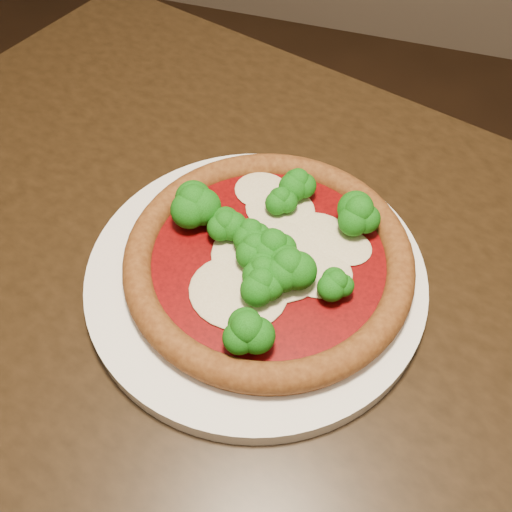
% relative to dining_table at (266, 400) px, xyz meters
% --- Properties ---
extents(dining_table, '(1.32, 1.11, 0.75)m').
position_rel_dining_table_xyz_m(dining_table, '(0.00, 0.00, 0.00)').
color(dining_table, black).
rests_on(dining_table, floor).
extents(plate, '(0.33, 0.33, 0.02)m').
position_rel_dining_table_xyz_m(plate, '(-0.03, 0.07, 0.11)').
color(plate, white).
rests_on(plate, dining_table).
extents(pizza, '(0.27, 0.27, 0.06)m').
position_rel_dining_table_xyz_m(pizza, '(-0.02, 0.08, 0.14)').
color(pizza, brown).
rests_on(pizza, plate).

